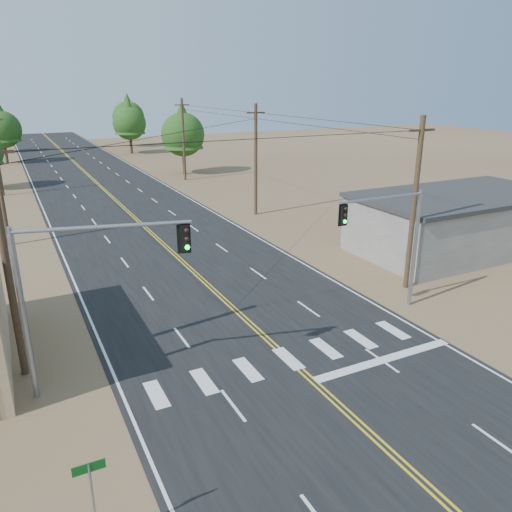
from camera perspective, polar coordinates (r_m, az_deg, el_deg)
ground at (r=17.60m, az=18.15°, el=-23.08°), size 220.00×220.00×0.00m
road at (r=41.62m, az=-11.78°, el=2.51°), size 15.00×200.00×0.02m
building_right at (r=39.31m, az=22.13°, el=3.54°), size 15.00×8.00×4.00m
utility_pole_left_near at (r=21.68m, az=-26.69°, el=-0.31°), size 1.80×0.30×10.00m
utility_pole_right_near at (r=29.87m, az=17.63°, el=5.70°), size 1.80×0.30×10.00m
utility_pole_right_mid at (r=46.05m, az=-0.03°, el=10.98°), size 1.80×0.30×10.00m
utility_pole_right_far at (r=64.41m, az=-8.29°, el=13.08°), size 1.80×0.30×10.00m
signal_mast_left at (r=19.55m, az=-20.14°, el=-2.68°), size 6.24×1.84×6.87m
signal_mast_right at (r=26.59m, az=15.63°, el=2.58°), size 5.20×0.38×6.43m
street_sign at (r=14.47m, az=-18.23°, el=-24.27°), size 0.81×0.07×2.74m
tree_left_mid at (r=86.87m, az=-27.08°, el=13.13°), size 5.57×5.57×9.28m
tree_right_near at (r=68.82m, az=-8.38°, el=14.06°), size 5.74×5.74×9.56m
tree_right_mid at (r=92.19m, az=-14.30°, el=14.85°), size 5.66×5.66×9.43m
tree_right_far at (r=102.95m, az=-14.40°, el=15.44°), size 6.06×6.06×10.09m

